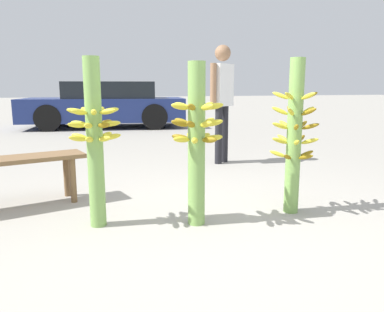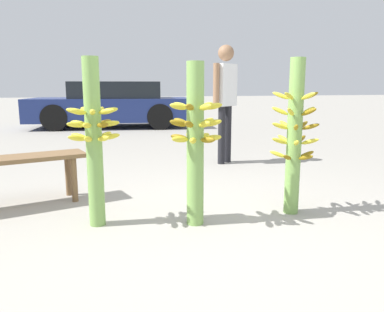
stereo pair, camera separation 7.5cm
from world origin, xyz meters
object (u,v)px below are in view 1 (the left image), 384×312
(banana_stalk_right, at_px, (294,135))
(banana_stalk_left, at_px, (95,140))
(market_bench, at_px, (1,167))
(parked_car, at_px, (106,105))
(banana_stalk_center, at_px, (196,140))
(vendor_person, at_px, (222,92))

(banana_stalk_right, bearing_deg, banana_stalk_left, 173.80)
(market_bench, relative_size, parked_car, 0.33)
(banana_stalk_center, height_order, parked_car, banana_stalk_center)
(banana_stalk_center, xyz_separation_m, banana_stalk_right, (0.91, 0.02, 0.00))
(banana_stalk_left, bearing_deg, banana_stalk_center, -14.65)
(market_bench, bearing_deg, banana_stalk_center, -44.02)
(banana_stalk_center, xyz_separation_m, market_bench, (-1.58, 0.89, -0.30))
(banana_stalk_center, relative_size, market_bench, 0.87)
(banana_stalk_right, bearing_deg, parked_car, 96.82)
(banana_stalk_right, height_order, vendor_person, vendor_person)
(banana_stalk_center, relative_size, parked_car, 0.29)
(vendor_person, bearing_deg, banana_stalk_left, -167.21)
(banana_stalk_center, distance_m, vendor_person, 2.59)
(banana_stalk_right, bearing_deg, vendor_person, 83.96)
(parked_car, bearing_deg, vendor_person, -158.86)
(vendor_person, distance_m, parked_car, 5.76)
(vendor_person, bearing_deg, parked_car, 67.49)
(banana_stalk_center, bearing_deg, banana_stalk_left, 165.35)
(banana_stalk_right, xyz_separation_m, vendor_person, (0.24, 2.27, 0.34))
(market_bench, distance_m, parked_car, 7.19)
(banana_stalk_center, height_order, market_bench, banana_stalk_center)
(banana_stalk_right, height_order, market_bench, banana_stalk_right)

